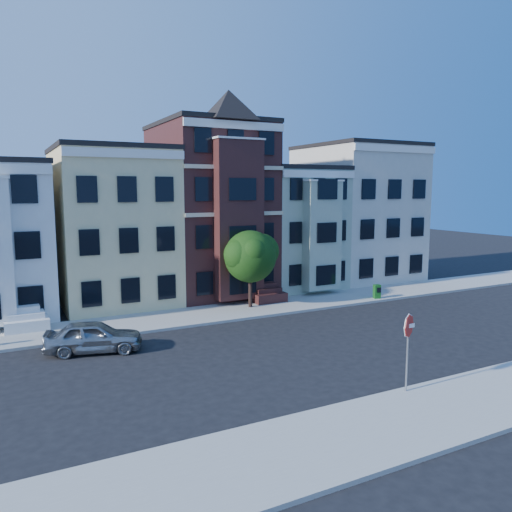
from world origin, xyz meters
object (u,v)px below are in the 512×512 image
street_tree (250,260)px  newspaper_box (377,291)px  stop_sign (407,348)px  parked_car (94,337)px

street_tree → newspaper_box: street_tree is taller
street_tree → newspaper_box: (8.87, -1.75, -2.55)m
street_tree → stop_sign: (-0.87, -14.58, -1.36)m
parked_car → stop_sign: size_ratio=1.33×
newspaper_box → stop_sign: size_ratio=0.29×
parked_car → stop_sign: (9.46, -10.43, 1.06)m
newspaper_box → stop_sign: stop_sign is taller
street_tree → stop_sign: size_ratio=1.82×
parked_car → stop_sign: bearing=-122.6°
street_tree → parked_car: bearing=-158.1°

